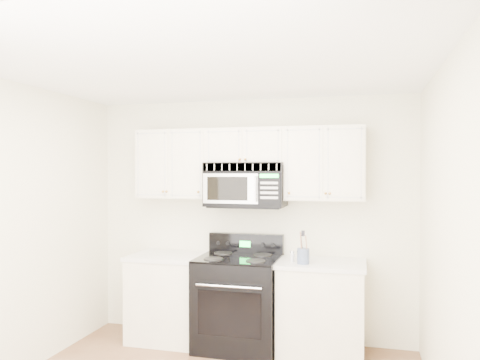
% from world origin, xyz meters
% --- Properties ---
extents(room, '(3.51, 3.51, 2.61)m').
position_xyz_m(room, '(0.00, 0.00, 1.30)').
color(room, brown).
rests_on(room, ground).
extents(base_cabinet_left, '(0.86, 0.65, 0.92)m').
position_xyz_m(base_cabinet_left, '(-0.80, 1.44, 0.43)').
color(base_cabinet_left, beige).
rests_on(base_cabinet_left, ground).
extents(base_cabinet_right, '(0.86, 0.65, 0.92)m').
position_xyz_m(base_cabinet_right, '(0.80, 1.44, 0.43)').
color(base_cabinet_right, beige).
rests_on(base_cabinet_right, ground).
extents(range, '(0.82, 0.75, 1.14)m').
position_xyz_m(range, '(-0.04, 1.40, 0.48)').
color(range, black).
rests_on(range, ground).
extents(upper_cabinets, '(2.44, 0.37, 0.75)m').
position_xyz_m(upper_cabinets, '(-0.00, 1.58, 1.93)').
color(upper_cabinets, beige).
rests_on(upper_cabinets, ground).
extents(microwave, '(0.83, 0.46, 0.46)m').
position_xyz_m(microwave, '(0.00, 1.54, 1.68)').
color(microwave, black).
rests_on(microwave, ground).
extents(utensil_crock, '(0.12, 0.12, 0.32)m').
position_xyz_m(utensil_crock, '(0.64, 1.28, 1.00)').
color(utensil_crock, slate).
rests_on(utensil_crock, base_cabinet_right).
extents(shaker_salt, '(0.04, 0.04, 0.10)m').
position_xyz_m(shaker_salt, '(0.58, 1.42, 0.97)').
color(shaker_salt, '#B9B9BF').
rests_on(shaker_salt, base_cabinet_right).
extents(shaker_pepper, '(0.05, 0.05, 0.11)m').
position_xyz_m(shaker_pepper, '(0.52, 1.36, 0.97)').
color(shaker_pepper, '#B9B9BF').
rests_on(shaker_pepper, base_cabinet_right).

